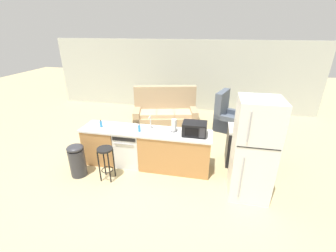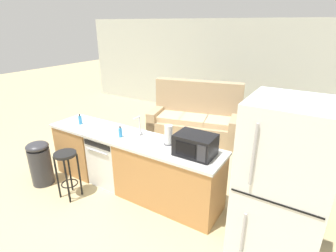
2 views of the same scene
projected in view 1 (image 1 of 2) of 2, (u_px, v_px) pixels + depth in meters
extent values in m
plane|color=tan|center=(141.00, 164.00, 5.36)|extent=(24.00, 24.00, 0.00)
cube|color=beige|center=(181.00, 76.00, 8.54)|extent=(10.00, 0.06, 2.60)
cube|color=#B77F47|center=(103.00, 144.00, 5.35)|extent=(0.75, 0.62, 0.86)
cube|color=#B77F47|center=(175.00, 152.00, 5.03)|extent=(1.55, 0.62, 0.86)
cube|color=silver|center=(145.00, 131.00, 4.97)|extent=(2.94, 0.66, 0.04)
cube|color=#49331C|center=(147.00, 163.00, 5.31)|extent=(2.86, 0.56, 0.08)
cube|color=white|center=(130.00, 148.00, 5.23)|extent=(0.58, 0.58, 0.84)
cube|color=black|center=(124.00, 140.00, 4.82)|extent=(0.52, 0.01, 0.08)
cylinder|color=#B2B2B7|center=(124.00, 144.00, 4.85)|extent=(0.44, 0.02, 0.02)
cube|color=black|center=(243.00, 147.00, 5.24)|extent=(0.76, 0.64, 0.85)
cube|color=black|center=(245.00, 152.00, 4.94)|extent=(0.53, 0.01, 0.43)
cylinder|color=silver|center=(247.00, 144.00, 4.82)|extent=(0.61, 0.03, 0.03)
cube|color=silver|center=(246.00, 130.00, 5.06)|extent=(0.76, 0.64, 0.05)
torus|color=black|center=(239.00, 131.00, 4.97)|extent=(0.16, 0.16, 0.01)
torus|color=black|center=(255.00, 132.00, 4.91)|extent=(0.16, 0.16, 0.01)
torus|color=black|center=(238.00, 126.00, 5.20)|extent=(0.16, 0.16, 0.01)
torus|color=black|center=(253.00, 127.00, 5.14)|extent=(0.16, 0.16, 0.01)
cube|color=white|center=(253.00, 150.00, 4.04)|extent=(0.72, 0.70, 1.93)
cylinder|color=#B2B2B7|center=(249.00, 127.00, 3.50)|extent=(0.02, 0.02, 0.51)
cylinder|color=#B2B2B7|center=(241.00, 178.00, 3.89)|extent=(0.02, 0.02, 0.84)
cube|color=black|center=(259.00, 148.00, 3.63)|extent=(0.68, 0.01, 0.01)
cube|color=black|center=(195.00, 129.00, 4.71)|extent=(0.50, 0.36, 0.28)
cube|color=black|center=(192.00, 132.00, 4.55)|extent=(0.27, 0.01, 0.18)
cube|color=#2D2D33|center=(202.00, 133.00, 4.51)|extent=(0.11, 0.01, 0.21)
cylinder|color=silver|center=(151.00, 127.00, 5.08)|extent=(0.07, 0.07, 0.03)
cylinder|color=silver|center=(150.00, 121.00, 5.02)|extent=(0.02, 0.02, 0.26)
cylinder|color=silver|center=(149.00, 117.00, 4.91)|extent=(0.02, 0.14, 0.02)
cylinder|color=#4C4C51|center=(174.00, 131.00, 4.93)|extent=(0.14, 0.14, 0.01)
cylinder|color=white|center=(174.00, 125.00, 4.87)|extent=(0.11, 0.11, 0.27)
cylinder|color=#338CCC|center=(139.00, 129.00, 4.89)|extent=(0.06, 0.06, 0.14)
cylinder|color=black|center=(139.00, 125.00, 4.85)|extent=(0.02, 0.02, 0.04)
cylinder|color=#338CCC|center=(101.00, 124.00, 5.10)|extent=(0.06, 0.06, 0.14)
cylinder|color=black|center=(101.00, 121.00, 5.07)|extent=(0.02, 0.02, 0.04)
sphere|color=black|center=(239.00, 127.00, 4.93)|extent=(0.17, 0.17, 0.17)
sphere|color=black|center=(240.00, 123.00, 4.90)|extent=(0.03, 0.03, 0.03)
cone|color=black|center=(243.00, 126.00, 4.91)|extent=(0.08, 0.04, 0.06)
cylinder|color=black|center=(105.00, 149.00, 4.56)|extent=(0.32, 0.32, 0.04)
cylinder|color=black|center=(99.00, 167.00, 4.63)|extent=(0.03, 0.03, 0.70)
cylinder|color=black|center=(109.00, 168.00, 4.59)|extent=(0.03, 0.03, 0.70)
cylinder|color=black|center=(104.00, 161.00, 4.83)|extent=(0.03, 0.03, 0.70)
cylinder|color=black|center=(114.00, 162.00, 4.79)|extent=(0.03, 0.03, 0.70)
torus|color=black|center=(107.00, 170.00, 4.76)|extent=(0.25, 0.25, 0.02)
cylinder|color=#333338|center=(78.00, 163.00, 4.85)|extent=(0.34, 0.34, 0.62)
ellipsoid|color=#333338|center=(75.00, 148.00, 4.70)|extent=(0.35, 0.35, 0.14)
cube|color=tan|center=(165.00, 120.00, 7.30)|extent=(2.15, 1.34, 0.42)
cube|color=tan|center=(165.00, 105.00, 7.43)|extent=(2.00, 0.70, 1.27)
cube|color=tan|center=(138.00, 118.00, 7.23)|extent=(0.40, 0.92, 0.62)
cube|color=tan|center=(193.00, 117.00, 7.28)|extent=(0.40, 0.92, 0.62)
cube|color=beige|center=(148.00, 113.00, 7.13)|extent=(0.69, 0.74, 0.12)
cube|color=beige|center=(165.00, 113.00, 7.14)|extent=(0.69, 0.74, 0.12)
cube|color=beige|center=(183.00, 113.00, 7.16)|extent=(0.69, 0.74, 0.12)
cube|color=#515B6B|center=(229.00, 123.00, 7.13)|extent=(1.03, 1.07, 0.40)
cube|color=#515B6B|center=(221.00, 110.00, 7.11)|extent=(0.47, 0.87, 1.20)
cube|color=#515B6B|center=(226.00, 125.00, 6.83)|extent=(0.81, 0.41, 0.55)
cube|color=#515B6B|center=(233.00, 117.00, 7.37)|extent=(0.81, 0.41, 0.55)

